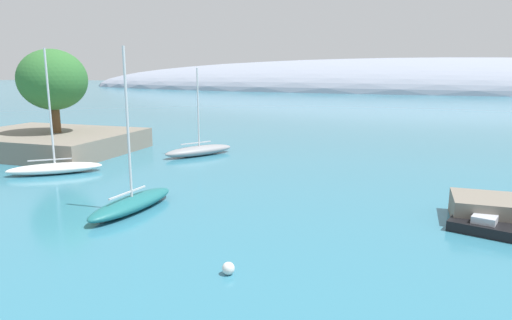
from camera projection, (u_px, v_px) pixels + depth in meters
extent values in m
cube|color=gray|center=(48.00, 142.00, 49.97)|extent=(17.95, 13.79, 2.18)
cylinder|color=brown|center=(56.00, 120.00, 49.13)|extent=(0.86, 0.86, 2.68)
ellipsoid|color=#337033|center=(53.00, 80.00, 48.26)|extent=(7.17, 7.17, 6.45)
ellipsoid|color=#8E99AD|center=(427.00, 90.00, 194.46)|extent=(331.15, 84.73, 27.33)
ellipsoid|color=#1E6B70|center=(132.00, 204.00, 29.25)|extent=(2.78, 7.88, 0.95)
cylinder|color=silver|center=(128.00, 124.00, 28.21)|extent=(0.16, 0.16, 9.47)
cube|color=silver|center=(128.00, 193.00, 28.77)|extent=(0.45, 3.46, 0.10)
ellipsoid|color=gray|center=(199.00, 151.00, 47.86)|extent=(6.09, 7.73, 1.04)
cylinder|color=silver|center=(198.00, 108.00, 46.95)|extent=(0.16, 0.16, 8.09)
cube|color=silver|center=(196.00, 143.00, 47.47)|extent=(2.07, 3.03, 0.10)
ellipsoid|color=white|center=(55.00, 168.00, 39.60)|extent=(7.47, 6.53, 0.92)
cylinder|color=silver|center=(50.00, 107.00, 38.53)|extent=(0.17, 0.17, 9.83)
cube|color=silver|center=(50.00, 160.00, 39.32)|extent=(2.83, 2.27, 0.10)
cube|color=black|center=(499.00, 231.00, 24.88)|extent=(5.44, 3.38, 0.59)
cube|color=#B2B7C1|center=(485.00, 219.00, 25.23)|extent=(1.52, 1.46, 0.40)
sphere|color=silver|center=(228.00, 268.00, 20.19)|extent=(0.58, 0.58, 0.58)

